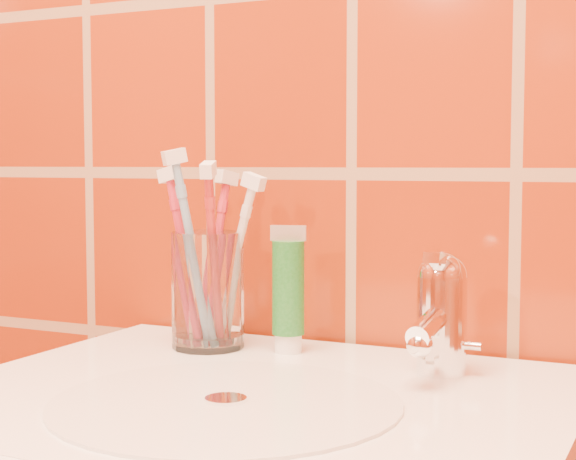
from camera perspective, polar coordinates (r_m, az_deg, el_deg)
The scene contains 8 objects.
glass_tumbler at distance 0.97m, azimuth -5.20°, elevation -3.90°, with size 0.08×0.08×0.13m, color white.
toothpaste_tube at distance 0.95m, azimuth 0.02°, elevation -4.11°, with size 0.04×0.03×0.14m.
faucet at distance 0.86m, azimuth 9.83°, elevation -5.08°, with size 0.05×0.11×0.12m.
toothbrush_0 at distance 0.98m, azimuth -6.65°, elevation -1.85°, with size 0.07×0.03×0.21m, color #B9273F, non-canonical shape.
toothbrush_1 at distance 0.99m, azimuth -4.76°, elevation -1.88°, with size 0.04×0.06×0.20m, color #C1293E, non-canonical shape.
toothbrush_2 at distance 0.96m, azimuth -3.54°, elevation -2.15°, with size 0.08×0.03×0.20m, color silver, non-canonical shape.
toothbrush_3 at distance 0.95m, azimuth -6.14°, elevation -1.43°, with size 0.05×0.06×0.22m, color #74A4CE, non-canonical shape.
toothbrush_4 at distance 0.95m, azimuth -4.87°, elevation -1.87°, with size 0.04×0.06×0.21m, color #A72423, non-canonical shape.
Camera 1 is at (0.36, 0.27, 1.05)m, focal length 55.00 mm.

